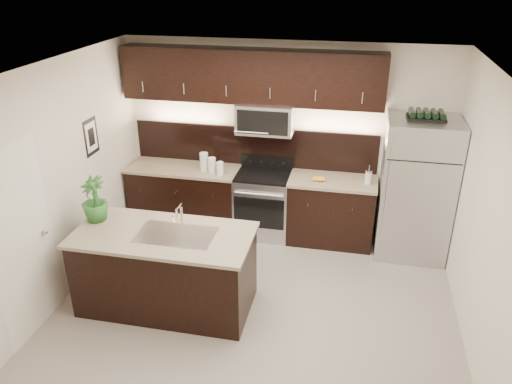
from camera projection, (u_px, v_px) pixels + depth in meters
ground at (256, 306)px, 5.77m from camera, size 4.50×4.50×0.00m
room_walls at (244, 171)px, 5.04m from camera, size 4.52×4.02×2.71m
counter_run at (249, 203)px, 7.15m from camera, size 3.51×0.65×0.94m
upper_fixtures at (253, 85)px, 6.57m from camera, size 3.49×0.40×1.66m
island at (166, 270)px, 5.61m from camera, size 1.96×0.96×0.94m
sink_faucet at (176, 233)px, 5.38m from camera, size 0.84×0.50×0.28m
refrigerator at (416, 188)px, 6.48m from camera, size 0.90×0.81×1.87m
wine_rack at (427, 115)px, 6.07m from camera, size 0.46×0.29×0.11m
plant at (94, 199)px, 5.58m from camera, size 0.37×0.37×0.52m
canisters at (210, 164)px, 6.92m from camera, size 0.37×0.21×0.26m
french_press at (368, 177)px, 6.56m from camera, size 0.09×0.09×0.26m
bananas at (315, 178)px, 6.70m from camera, size 0.19×0.15×0.06m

